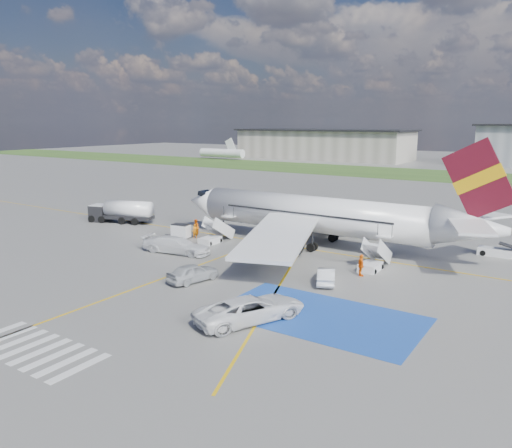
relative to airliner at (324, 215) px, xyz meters
The scene contains 21 objects.
ground 14.48m from the airliner, 96.14° to the right, with size 400.00×400.00×0.00m, color #60605E.
grass_strip 81.08m from the airliner, 91.06° to the left, with size 400.00×30.00×0.01m, color #2D4C1E.
taxiway_line_main 4.21m from the airliner, 126.97° to the right, with size 120.00×0.20×0.01m, color gold.
taxiway_line_cross 25.10m from the airliner, 105.17° to the right, with size 0.20×60.00×0.01m, color gold.
taxiway_line_diag 4.21m from the airliner, 126.97° to the right, with size 0.20×60.00×0.01m, color gold.
staging_box 20.19m from the airliner, 64.74° to the right, with size 14.00×8.00×0.01m, color #1A45A1.
crosswalk 32.35m from the airliner, 95.90° to the right, with size 9.00×4.00×0.01m.
terminal_west 129.04m from the airliner, 115.97° to the left, with size 60.00×22.00×10.00m, color gray.
airliner is the anchor object (origin of this frame).
airstairs_fwd 12.52m from the airliner, 154.30° to the right, with size 1.90×5.20×3.60m.
airstairs_aft 9.59m from the airliner, 35.25° to the right, with size 1.90×5.20×3.60m.
fuel_tanker 28.34m from the airliner, behind, with size 8.98×4.83×2.97m.
gpu_cart 16.58m from the airliner, 159.73° to the right, with size 2.18×1.58×1.68m.
belt_loader 18.10m from the airliner, 20.08° to the left, with size 4.83×1.98×1.43m.
car_silver_a 17.64m from the airliner, 102.61° to the right, with size 1.85×4.60×1.57m, color #ADB0B4.
car_silver_b 12.92m from the airliner, 62.90° to the right, with size 1.42×4.08×1.34m, color silver.
van_white_a 22.01m from the airliner, 76.80° to the right, with size 2.76×5.99×2.25m, color white.
van_white_b 15.83m from the airliner, 136.23° to the right, with size 2.29×5.62×2.20m, color white.
crew_fwd 14.96m from the airliner, 161.12° to the right, with size 0.62×0.41×1.70m, color orange.
crew_nose 15.59m from the airliner, 167.21° to the right, with size 0.92×0.72×1.90m, color orange.
crew_aft 11.02m from the airliner, 46.38° to the right, with size 1.14×0.48×1.95m, color orange.
Camera 1 is at (24.34, -33.61, 13.26)m, focal length 35.00 mm.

